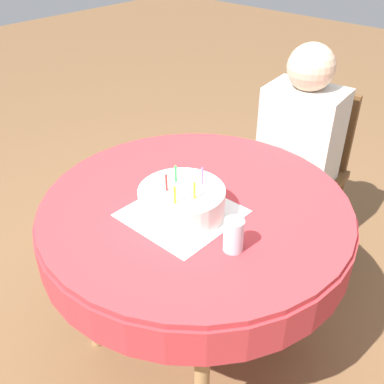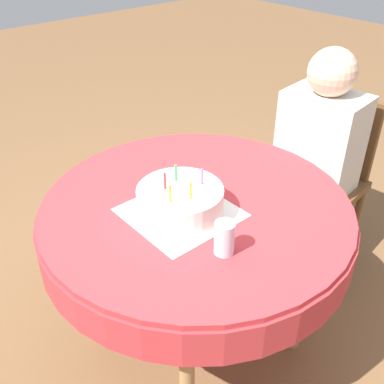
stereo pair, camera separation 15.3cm
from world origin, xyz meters
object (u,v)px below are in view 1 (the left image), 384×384
Objects in this scene: birthday_cake at (182,201)px; drinking_glass at (234,235)px; person at (299,138)px; chair at (301,167)px.

birthday_cake is 0.24m from drinking_glass.
person reaches higher than drinking_glass.
drinking_glass is at bearing -78.22° from person.
chair is 2.96× the size of birthday_cake.
drinking_glass is at bearing -6.89° from birthday_cake.
birthday_cake is at bearing -92.78° from person.
chair is 0.22m from person.
drinking_glass is (0.24, -0.03, 0.00)m from birthday_cake.
person is at bearing 93.95° from birthday_cake.
person reaches higher than birthday_cake.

